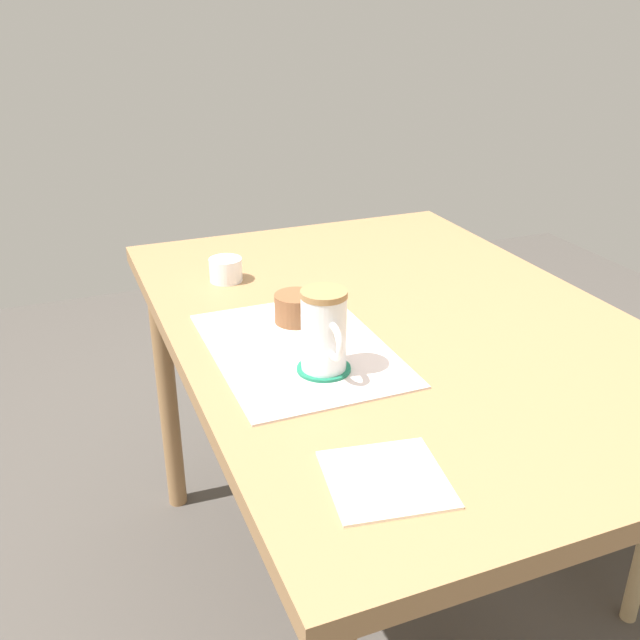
{
  "coord_description": "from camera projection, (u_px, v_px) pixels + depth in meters",
  "views": [
    {
      "loc": [
        1.09,
        -0.6,
        1.31
      ],
      "look_at": [
        0.05,
        -0.18,
        0.8
      ],
      "focal_mm": 40.0,
      "sensor_mm": 36.0,
      "label": 1
    }
  ],
  "objects": [
    {
      "name": "pastry_plate",
      "position": [
        296.0,
        324.0,
        1.31
      ],
      "size": [
        0.15,
        0.15,
        0.01
      ],
      "primitive_type": "cylinder",
      "color": "white",
      "rests_on": "placemat"
    },
    {
      "name": "coffee_mug",
      "position": [
        324.0,
        330.0,
        1.13
      ],
      "size": [
        0.11,
        0.07,
        0.13
      ],
      "color": "white",
      "rests_on": "coffee_coaster"
    },
    {
      "name": "placemat",
      "position": [
        299.0,
        349.0,
        1.24
      ],
      "size": [
        0.41,
        0.29,
        0.0
      ],
      "primitive_type": "cube",
      "color": "silver",
      "rests_on": "dining_table"
    },
    {
      "name": "coffee_coaster",
      "position": [
        324.0,
        369.0,
        1.16
      ],
      "size": [
        0.09,
        0.09,
        0.0
      ],
      "primitive_type": "cylinder",
      "color": "#196B4C",
      "rests_on": "placemat"
    },
    {
      "name": "dining_table",
      "position": [
        396.0,
        354.0,
        1.39
      ],
      "size": [
        1.23,
        0.84,
        0.75
      ],
      "color": "#997047",
      "rests_on": "ground_plane"
    },
    {
      "name": "pastry",
      "position": [
        296.0,
        308.0,
        1.29
      ],
      "size": [
        0.08,
        0.08,
        0.05
      ],
      "primitive_type": "cylinder",
      "color": "brown",
      "rests_on": "pastry_plate"
    },
    {
      "name": "sugar_bowl",
      "position": [
        226.0,
        270.0,
        1.52
      ],
      "size": [
        0.07,
        0.07,
        0.05
      ],
      "primitive_type": "cylinder",
      "color": "white",
      "rests_on": "dining_table"
    },
    {
      "name": "ground_plane",
      "position": [
        383.0,
        611.0,
        1.67
      ],
      "size": [
        4.4,
        4.4,
        0.02
      ],
      "primitive_type": "cube",
      "color": "#47423D"
    },
    {
      "name": "paper_napkin",
      "position": [
        386.0,
        479.0,
        0.91
      ],
      "size": [
        0.17,
        0.17,
        0.0
      ],
      "primitive_type": "cube",
      "rotation": [
        0.0,
        0.0,
        -0.16
      ],
      "color": "silver",
      "rests_on": "dining_table"
    }
  ]
}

